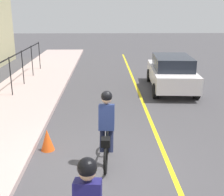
# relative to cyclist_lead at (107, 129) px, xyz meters

# --- Properties ---
(ground_plane) EXTENTS (80.00, 80.00, 0.00)m
(ground_plane) POSITION_rel_cyclist_lead_xyz_m (-0.18, 0.11, -0.91)
(ground_plane) COLOR #444245
(lane_line_centre) EXTENTS (36.00, 0.12, 0.01)m
(lane_line_centre) POSITION_rel_cyclist_lead_xyz_m (-0.18, -1.49, -0.91)
(lane_line_centre) COLOR yellow
(lane_line_centre) RESTS_ON ground
(cyclist_lead) EXTENTS (1.71, 0.38, 1.83)m
(cyclist_lead) POSITION_rel_cyclist_lead_xyz_m (0.00, 0.00, 0.00)
(cyclist_lead) COLOR black
(cyclist_lead) RESTS_ON ground
(patrol_sedan) EXTENTS (4.51, 2.15, 1.58)m
(patrol_sedan) POSITION_rel_cyclist_lead_xyz_m (6.77, -3.03, -0.09)
(patrol_sedan) COLOR white
(patrol_sedan) RESTS_ON ground
(traffic_cone_near) EXTENTS (0.36, 0.36, 0.58)m
(traffic_cone_near) POSITION_rel_cyclist_lead_xyz_m (0.75, 1.57, -0.62)
(traffic_cone_near) COLOR #F25517
(traffic_cone_near) RESTS_ON ground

